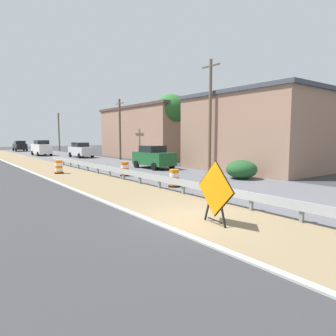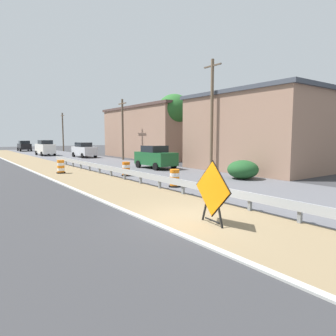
{
  "view_description": "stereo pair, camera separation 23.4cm",
  "coord_description": "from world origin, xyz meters",
  "px_view_note": "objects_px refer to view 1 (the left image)",
  "views": [
    {
      "loc": [
        -6.63,
        -7.59,
        2.8
      ],
      "look_at": [
        2.52,
        4.65,
        1.17
      ],
      "focal_mm": 32.22,
      "sensor_mm": 36.0,
      "label": 1
    },
    {
      "loc": [
        -6.44,
        -7.73,
        2.8
      ],
      "look_at": [
        2.52,
        4.65,
        1.17
      ],
      "focal_mm": 32.22,
      "sensor_mm": 36.0,
      "label": 2
    }
  ],
  "objects_px": {
    "car_lead_near_lane": "(20,146)",
    "car_trailing_near_lane": "(81,150)",
    "traffic_barrel_close": "(125,170)",
    "car_lead_far_lane": "(41,148)",
    "warning_sign_diamond": "(215,191)",
    "utility_pole_near": "(210,114)",
    "traffic_barrel_mid": "(59,168)",
    "utility_pole_mid": "(120,128)",
    "traffic_barrel_nearest": "(174,179)",
    "car_mid_far_lane": "(154,157)",
    "utility_pole_far": "(59,131)"
  },
  "relations": [
    {
      "from": "traffic_barrel_nearest",
      "to": "traffic_barrel_mid",
      "type": "relative_size",
      "value": 0.97
    },
    {
      "from": "warning_sign_diamond",
      "to": "traffic_barrel_mid",
      "type": "bearing_deg",
      "value": -82.78
    },
    {
      "from": "car_lead_near_lane",
      "to": "utility_pole_far",
      "type": "bearing_deg",
      "value": -127.05
    },
    {
      "from": "car_lead_far_lane",
      "to": "utility_pole_far",
      "type": "distance_m",
      "value": 12.53
    },
    {
      "from": "warning_sign_diamond",
      "to": "car_lead_near_lane",
      "type": "relative_size",
      "value": 0.48
    },
    {
      "from": "warning_sign_diamond",
      "to": "car_lead_far_lane",
      "type": "height_order",
      "value": "car_lead_far_lane"
    },
    {
      "from": "utility_pole_near",
      "to": "utility_pole_far",
      "type": "relative_size",
      "value": 1.23
    },
    {
      "from": "car_lead_far_lane",
      "to": "utility_pole_far",
      "type": "bearing_deg",
      "value": -29.38
    },
    {
      "from": "traffic_barrel_close",
      "to": "car_lead_near_lane",
      "type": "xyz_separation_m",
      "value": [
        1.29,
        42.44,
        0.53
      ]
    },
    {
      "from": "traffic_barrel_close",
      "to": "car_trailing_near_lane",
      "type": "relative_size",
      "value": 0.21
    },
    {
      "from": "car_lead_far_lane",
      "to": "traffic_barrel_nearest",
      "type": "bearing_deg",
      "value": 177.01
    },
    {
      "from": "car_trailing_near_lane",
      "to": "car_mid_far_lane",
      "type": "height_order",
      "value": "car_mid_far_lane"
    },
    {
      "from": "traffic_barrel_close",
      "to": "utility_pole_mid",
      "type": "xyz_separation_m",
      "value": [
        6.62,
        13.2,
        3.24
      ]
    },
    {
      "from": "warning_sign_diamond",
      "to": "utility_pole_near",
      "type": "distance_m",
      "value": 14.79
    },
    {
      "from": "warning_sign_diamond",
      "to": "traffic_barrel_nearest",
      "type": "xyz_separation_m",
      "value": [
        3.31,
        6.33,
        -0.64
      ]
    },
    {
      "from": "car_lead_far_lane",
      "to": "car_mid_far_lane",
      "type": "relative_size",
      "value": 1.13
    },
    {
      "from": "traffic_barrel_mid",
      "to": "utility_pole_mid",
      "type": "distance_m",
      "value": 13.74
    },
    {
      "from": "utility_pole_near",
      "to": "car_lead_far_lane",
      "type": "bearing_deg",
      "value": 100.67
    },
    {
      "from": "warning_sign_diamond",
      "to": "car_lead_far_lane",
      "type": "distance_m",
      "value": 39.36
    },
    {
      "from": "car_trailing_near_lane",
      "to": "car_lead_far_lane",
      "type": "xyz_separation_m",
      "value": [
        -3.11,
        7.2,
        0.12
      ]
    },
    {
      "from": "traffic_barrel_close",
      "to": "car_lead_far_lane",
      "type": "xyz_separation_m",
      "value": [
        1.24,
        27.09,
        0.66
      ]
    },
    {
      "from": "traffic_barrel_nearest",
      "to": "traffic_barrel_close",
      "type": "distance_m",
      "value": 5.66
    },
    {
      "from": "traffic_barrel_nearest",
      "to": "car_trailing_near_lane",
      "type": "height_order",
      "value": "car_trailing_near_lane"
    },
    {
      "from": "traffic_barrel_nearest",
      "to": "utility_pole_near",
      "type": "xyz_separation_m",
      "value": [
        6.67,
        4.04,
        4.03
      ]
    },
    {
      "from": "car_mid_far_lane",
      "to": "utility_pole_mid",
      "type": "bearing_deg",
      "value": 166.49
    },
    {
      "from": "car_lead_near_lane",
      "to": "car_lead_far_lane",
      "type": "relative_size",
      "value": 0.92
    },
    {
      "from": "traffic_barrel_close",
      "to": "utility_pole_near",
      "type": "relative_size",
      "value": 0.11
    },
    {
      "from": "utility_pole_near",
      "to": "traffic_barrel_mid",
      "type": "bearing_deg",
      "value": 149.55
    },
    {
      "from": "car_lead_near_lane",
      "to": "utility_pole_near",
      "type": "xyz_separation_m",
      "value": [
        5.36,
        -44.06,
        3.5
      ]
    },
    {
      "from": "car_lead_near_lane",
      "to": "utility_pole_mid",
      "type": "relative_size",
      "value": 0.6
    },
    {
      "from": "traffic_barrel_close",
      "to": "car_mid_far_lane",
      "type": "height_order",
      "value": "car_mid_far_lane"
    },
    {
      "from": "car_lead_near_lane",
      "to": "traffic_barrel_close",
      "type": "bearing_deg",
      "value": 179.42
    },
    {
      "from": "traffic_barrel_mid",
      "to": "car_lead_far_lane",
      "type": "height_order",
      "value": "car_lead_far_lane"
    },
    {
      "from": "car_mid_far_lane",
      "to": "utility_pole_near",
      "type": "bearing_deg",
      "value": 24.45
    },
    {
      "from": "traffic_barrel_close",
      "to": "warning_sign_diamond",
      "type": "bearing_deg",
      "value": -105.5
    },
    {
      "from": "car_mid_far_lane",
      "to": "traffic_barrel_nearest",
      "type": "bearing_deg",
      "value": -28.73
    },
    {
      "from": "car_mid_far_lane",
      "to": "utility_pole_mid",
      "type": "relative_size",
      "value": 0.58
    },
    {
      "from": "car_lead_near_lane",
      "to": "utility_pole_mid",
      "type": "distance_m",
      "value": 29.85
    },
    {
      "from": "utility_pole_far",
      "to": "warning_sign_diamond",
      "type": "bearing_deg",
      "value": -101.82
    },
    {
      "from": "utility_pole_mid",
      "to": "utility_pole_far",
      "type": "bearing_deg",
      "value": 88.85
    },
    {
      "from": "traffic_barrel_close",
      "to": "car_mid_far_lane",
      "type": "bearing_deg",
      "value": 33.74
    },
    {
      "from": "car_lead_far_lane",
      "to": "car_lead_near_lane",
      "type": "bearing_deg",
      "value": -0.99
    },
    {
      "from": "traffic_barrel_nearest",
      "to": "utility_pole_mid",
      "type": "distance_m",
      "value": 20.25
    },
    {
      "from": "traffic_barrel_nearest",
      "to": "car_trailing_near_lane",
      "type": "distance_m",
      "value": 25.93
    },
    {
      "from": "traffic_barrel_close",
      "to": "car_lead_near_lane",
      "type": "distance_m",
      "value": 42.47
    },
    {
      "from": "traffic_barrel_nearest",
      "to": "utility_pole_near",
      "type": "bearing_deg",
      "value": 31.22
    },
    {
      "from": "utility_pole_mid",
      "to": "warning_sign_diamond",
      "type": "bearing_deg",
      "value": -111.54
    },
    {
      "from": "car_lead_near_lane",
      "to": "car_trailing_near_lane",
      "type": "xyz_separation_m",
      "value": [
        3.06,
        -22.55,
        0.01
      ]
    },
    {
      "from": "car_lead_far_lane",
      "to": "utility_pole_far",
      "type": "height_order",
      "value": "utility_pole_far"
    },
    {
      "from": "warning_sign_diamond",
      "to": "car_trailing_near_lane",
      "type": "relative_size",
      "value": 0.45
    }
  ]
}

